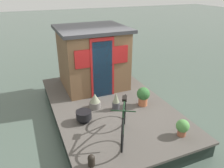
# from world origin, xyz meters

# --- Properties ---
(ground_plane) EXTENTS (60.00, 60.00, 0.00)m
(ground_plane) POSITION_xyz_m (0.00, 0.00, 0.00)
(ground_plane) COLOR #47564C
(houseboat_deck) EXTENTS (5.04, 3.12, 0.42)m
(houseboat_deck) POSITION_xyz_m (0.00, 0.00, 0.21)
(houseboat_deck) COLOR #4C4742
(houseboat_deck) RESTS_ON ground_plane
(houseboat_cabin) EXTENTS (1.98, 2.14, 1.93)m
(houseboat_cabin) POSITION_xyz_m (1.41, 0.00, 1.40)
(houseboat_cabin) COLOR brown
(houseboat_cabin) RESTS_ON houseboat_deck
(bicycle) EXTENTS (1.52, 0.85, 0.88)m
(bicycle) POSITION_xyz_m (-1.44, 0.24, 0.83)
(bicycle) COLOR black
(bicycle) RESTS_ON houseboat_deck
(potted_plant_geranium) EXTENTS (0.37, 0.37, 0.54)m
(potted_plant_geranium) POSITION_xyz_m (-0.45, -0.84, 0.72)
(potted_plant_geranium) COLOR #B2603D
(potted_plant_geranium) RESTS_ON houseboat_deck
(potted_plant_succulent) EXTENTS (0.21, 0.21, 0.50)m
(potted_plant_succulent) POSITION_xyz_m (-0.37, -0.05, 0.66)
(potted_plant_succulent) COLOR #38383D
(potted_plant_succulent) RESTS_ON houseboat_deck
(potted_plant_mint) EXTENTS (0.30, 0.30, 0.40)m
(potted_plant_mint) POSITION_xyz_m (-1.99, -0.96, 0.64)
(potted_plant_mint) COLOR #935138
(potted_plant_mint) RESTS_ON houseboat_deck
(potted_plant_basil) EXTENTS (0.32, 0.32, 0.43)m
(potted_plant_basil) POSITION_xyz_m (-0.07, 0.45, 0.63)
(potted_plant_basil) COLOR slate
(potted_plant_basil) RESTS_ON houseboat_deck
(charcoal_grill) EXTENTS (0.39, 0.39, 0.29)m
(charcoal_grill) POSITION_xyz_m (-0.60, 0.92, 0.60)
(charcoal_grill) COLOR black
(charcoal_grill) RESTS_ON houseboat_deck
(mooring_bollard) EXTENTS (0.14, 0.14, 0.25)m
(mooring_bollard) POSITION_xyz_m (-2.07, 1.21, 0.55)
(mooring_bollard) COLOR black
(mooring_bollard) RESTS_ON houseboat_deck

